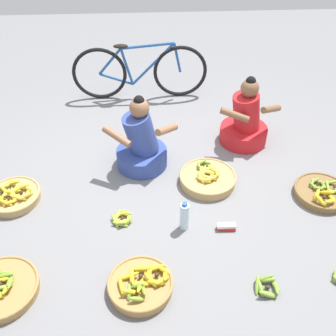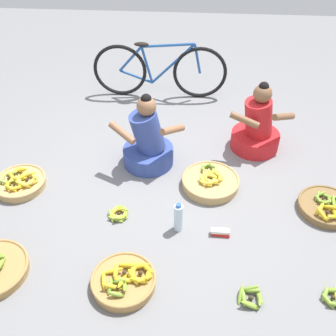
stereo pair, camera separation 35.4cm
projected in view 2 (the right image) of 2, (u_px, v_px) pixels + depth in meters
The scene contains 12 objects.
ground_plane at pixel (169, 182), 3.92m from camera, with size 10.00×10.00×0.00m, color slate.
vendor_woman_front at pixel (148, 142), 4.00m from camera, with size 0.75×0.53×0.81m.
vendor_woman_behind at pixel (257, 128), 4.21m from camera, with size 0.70×0.52×0.79m.
bicycle_leaning at pixel (159, 71), 5.02m from camera, with size 1.70×0.08×0.73m.
banana_basket_front_center at pixel (327, 206), 3.60m from camera, with size 0.52×0.52×0.15m.
banana_basket_near_bicycle at pixel (20, 182), 3.84m from camera, with size 0.50×0.50×0.16m.
banana_basket_back_center at pixel (210, 181), 3.85m from camera, with size 0.56×0.56×0.17m.
banana_basket_back_left at pixel (124, 280), 2.99m from camera, with size 0.50×0.50×0.16m.
loose_bananas_front_right at pixel (119, 214), 3.56m from camera, with size 0.21×0.21×0.09m.
loose_bananas_mid_right at pixel (251, 297), 2.90m from camera, with size 0.20×0.19×0.09m.
water_bottle at pixel (178, 217), 3.37m from camera, with size 0.08×0.08×0.30m.
packet_carton_stack at pixel (220, 232), 3.38m from camera, with size 0.16×0.06×0.06m.
Camera 2 is at (0.20, -2.92, 2.62)m, focal length 42.31 mm.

